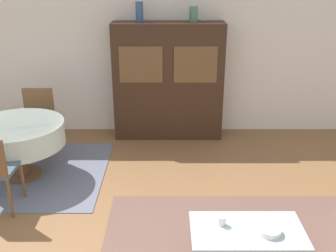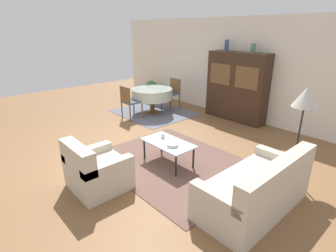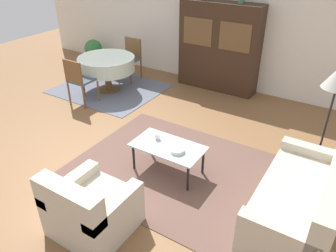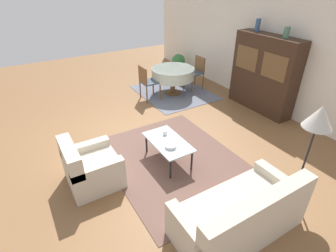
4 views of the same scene
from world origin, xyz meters
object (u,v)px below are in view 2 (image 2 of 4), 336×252
bowl (172,145)px  couch (257,190)px  armchair (96,171)px  dining_table (152,94)px  dining_chair_near (129,100)px  dining_chair_far (172,91)px  vase_short (253,48)px  display_cabinet (236,87)px  vase_tall (227,45)px  potted_plant (151,89)px  floor_lamp (305,101)px  coffee_table (168,144)px  cup (163,136)px

bowl → couch: bearing=2.5°
armchair → dining_table: size_ratio=0.70×
dining_chair_near → dining_chair_far: bearing=90.0°
bowl → vase_short: (-0.50, 3.18, 1.48)m
display_cabinet → bowl: size_ratio=9.11×
vase_tall → potted_plant: 3.44m
dining_table → vase_tall: bearing=42.7°
armchair → vase_tall: (-0.98, 4.50, 1.66)m
couch → floor_lamp: size_ratio=1.11×
bowl → dining_chair_far: bearing=137.2°
armchair → dining_table: (-2.48, 3.12, 0.28)m
armchair → coffee_table: size_ratio=0.83×
couch → potted_plant: size_ratio=2.81×
dining_table → floor_lamp: bearing=-6.1°
coffee_table → vase_tall: bearing=109.8°
potted_plant → coffee_table: bearing=-35.1°
armchair → bowl: size_ratio=4.14×
armchair → potted_plant: armchair is taller
dining_chair_near → potted_plant: (-1.52, 1.99, -0.21)m
vase_tall → bowl: bearing=-67.7°
couch → bowl: (-1.62, -0.07, 0.15)m
dining_chair_far → potted_plant: dining_chair_far is taller
cup → vase_short: 3.39m
couch → cup: bearing=88.6°
cup → vase_tall: (-0.90, 3.06, 1.49)m
couch → floor_lamp: 1.62m
display_cabinet → dining_chair_far: (-1.93, -0.58, -0.37)m
dining_chair_near → vase_tall: (1.50, 2.20, 1.42)m
vase_short → potted_plant: size_ratio=0.37×
bowl → potted_plant: bearing=145.6°
dining_chair_far → vase_tall: bearing=-159.0°
coffee_table → dining_table: 3.16m
dining_chair_far → vase_tall: 2.15m
dining_chair_near → potted_plant: dining_chair_near is taller
vase_tall → potted_plant: bearing=-176.0°
dining_chair_near → dining_chair_far: size_ratio=1.00×
display_cabinet → vase_short: 1.09m
dining_table → vase_tall: vase_tall is taller
display_cabinet → cup: 3.12m
armchair → vase_tall: 4.90m
potted_plant → dining_table: bearing=-37.8°
display_cabinet → potted_plant: 3.50m
display_cabinet → dining_table: (-1.93, -1.38, -0.32)m
dining_chair_far → dining_table: bearing=90.0°
potted_plant → display_cabinet: bearing=3.5°
armchair → vase_short: (-0.18, 4.50, 1.63)m
display_cabinet → dining_chair_far: 2.05m
potted_plant → floor_lamp: bearing=-15.5°
display_cabinet → vase_tall: size_ratio=6.23×
couch → dining_chair_far: 5.11m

